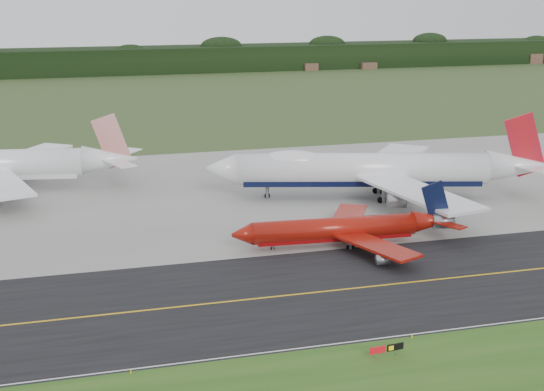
{
  "coord_description": "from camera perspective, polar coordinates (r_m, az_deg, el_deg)",
  "views": [
    {
      "loc": [
        -30.03,
        -96.9,
        41.42
      ],
      "look_at": [
        1.5,
        22.0,
        6.94
      ],
      "focal_mm": 50.0,
      "sensor_mm": 36.0,
      "label": 1
    }
  ],
  "objects": [
    {
      "name": "taxiway",
      "position": [
        106.05,
        2.84,
        -7.35
      ],
      "size": [
        400.0,
        32.0,
        0.02
      ],
      "primitive_type": "cube",
      "color": "black",
      "rests_on": "ground"
    },
    {
      "name": "horizon_treeline",
      "position": [
        373.61,
        -10.33,
        9.89
      ],
      "size": [
        700.0,
        25.0,
        12.0
      ],
      "color": "black",
      "rests_on": "ground"
    },
    {
      "name": "jet_ba_747",
      "position": [
        151.49,
        7.73,
        1.96
      ],
      "size": [
        68.22,
        55.45,
        17.35
      ],
      "color": "white",
      "rests_on": "ground"
    },
    {
      "name": "ground",
      "position": [
        109.58,
        2.21,
        -6.56
      ],
      "size": [
        600.0,
        600.0,
        0.0
      ],
      "primitive_type": "plane",
      "color": "#384E24",
      "rests_on": "ground"
    },
    {
      "name": "apron",
      "position": [
        156.5,
        -3.25,
        0.29
      ],
      "size": [
        400.0,
        78.0,
        0.01
      ],
      "primitive_type": "cube",
      "color": "gray",
      "rests_on": "ground"
    },
    {
      "name": "jet_red_737",
      "position": [
        124.35,
        5.64,
        -2.51
      ],
      "size": [
        37.71,
        30.73,
        10.19
      ],
      "color": "maroon",
      "rests_on": "ground"
    },
    {
      "name": "taxiway_centreline",
      "position": [
        106.04,
        2.84,
        -7.34
      ],
      "size": [
        400.0,
        0.4,
        0.0
      ],
      "primitive_type": "cube",
      "color": "gold",
      "rests_on": "taxiway"
    },
    {
      "name": "taxiway_sign",
      "position": [
        89.63,
        8.62,
        -11.33
      ],
      "size": [
        4.3,
        0.55,
        1.44
      ],
      "color": "slate",
      "rests_on": "ground"
    },
    {
      "name": "edge_marker_center",
      "position": [
        94.66,
        10.49,
        -10.41
      ],
      "size": [
        0.16,
        0.16,
        0.5
      ],
      "primitive_type": "cylinder",
      "color": "yellow",
      "rests_on": "ground"
    },
    {
      "name": "edge_marker_left",
      "position": [
        86.88,
        -10.59,
        -12.92
      ],
      "size": [
        0.16,
        0.16,
        0.5
      ],
      "primitive_type": "cylinder",
      "color": "yellow",
      "rests_on": "ground"
    },
    {
      "name": "taxiway_edge_line",
      "position": [
        92.77,
        5.79,
        -10.93
      ],
      "size": [
        400.0,
        0.25,
        0.0
      ],
      "primitive_type": "cube",
      "color": "silver",
      "rests_on": "taxiway"
    }
  ]
}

